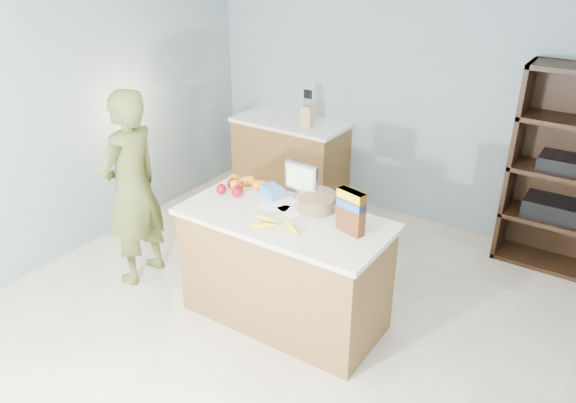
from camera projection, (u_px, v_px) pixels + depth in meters
The scene contains 15 objects.
floor at pixel (262, 337), 4.23m from camera, with size 4.50×5.00×0.02m, color beige.
walls at pixel (257, 128), 3.50m from camera, with size 4.52×5.02×2.51m.
counter_peninsula at pixel (284, 273), 4.27m from camera, with size 1.56×0.76×0.90m.
back_cabinet at pixel (290, 159), 6.27m from camera, with size 1.24×0.62×0.90m.
shelving_unit at pixel (566, 175), 4.83m from camera, with size 0.90×0.40×1.80m.
person at pixel (132, 189), 4.63m from camera, with size 0.61×0.40×1.68m, color #505827.
knife_block at pixel (307, 116), 5.84m from camera, with size 0.12×0.10×0.31m.
envelopes at pixel (282, 209), 4.16m from camera, with size 0.38×0.19×0.00m.
bananas at pixel (278, 224), 3.90m from camera, with size 0.43×0.25×0.04m.
apples at pixel (232, 188), 4.40m from camera, with size 0.22×0.21×0.08m.
oranges at pixel (244, 183), 4.48m from camera, with size 0.35×0.25×0.08m.
blue_carton at pixel (272, 191), 4.35m from camera, with size 0.18×0.12×0.08m, color blue.
salad_bowl at pixel (316, 203), 4.13m from camera, with size 0.30×0.30×0.13m.
tv at pixel (301, 179), 4.27m from camera, with size 0.28×0.12×0.28m.
cereal_box at pixel (351, 209), 3.77m from camera, with size 0.22×0.13×0.31m.
Camera 1 is at (2.02, -2.68, 2.78)m, focal length 35.00 mm.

